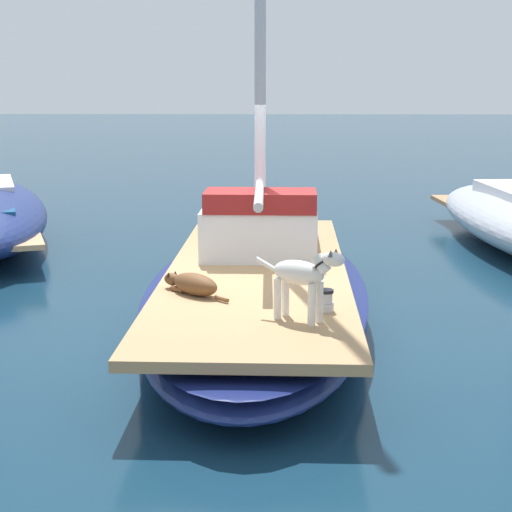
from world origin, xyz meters
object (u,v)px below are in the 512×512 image
Objects in this scene: sailboat_main at (257,294)px; coiled_rope at (200,286)px; dog_brown at (193,284)px; deck_winch at (325,301)px; dog_white at (303,276)px.

coiled_rope reaches higher than sailboat_main.
sailboat_main is 1.45m from dog_brown.
sailboat_main is at bearing 62.56° from dog_brown.
deck_winch is at bearing -25.12° from dog_brown.
dog_white is 0.52m from deck_winch.
dog_white is at bearing -41.43° from dog_brown.
dog_brown is 0.27m from coiled_rope.
deck_winch is 1.53m from coiled_rope.
dog_brown reaches higher than sailboat_main.
dog_brown is 1.44m from deck_winch.
sailboat_main is at bearing 58.83° from coiled_rope.
dog_brown is at bearing -100.58° from coiled_rope.
deck_winch is (1.30, -0.61, -0.01)m from dog_brown.
dog_brown reaches higher than deck_winch.
sailboat_main is 34.78× the size of deck_winch.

